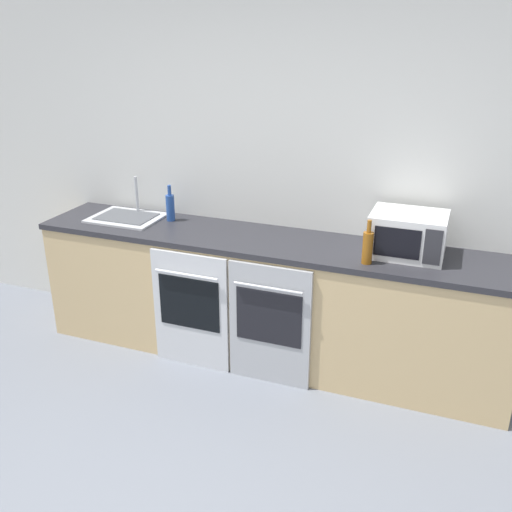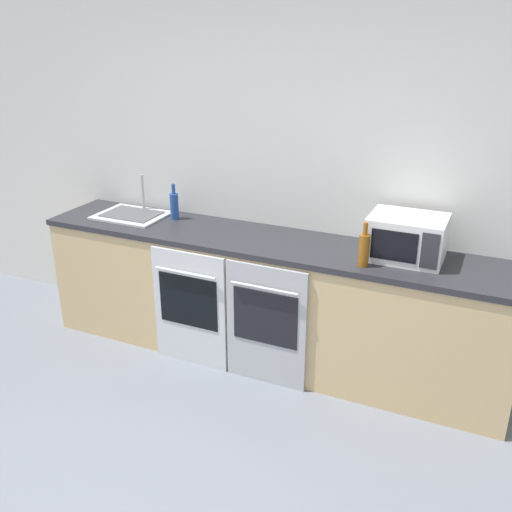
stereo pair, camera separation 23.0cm
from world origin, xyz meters
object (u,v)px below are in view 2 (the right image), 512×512
(oven_left, at_px, (190,308))
(microwave, at_px, (407,238))
(bottle_amber, at_px, (364,249))
(sink, at_px, (132,214))
(oven_right, at_px, (266,325))
(bottle_blue, at_px, (174,205))

(oven_left, bearing_deg, microwave, 14.60)
(microwave, distance_m, bottle_amber, 0.31)
(microwave, bearing_deg, sink, -179.84)
(oven_left, relative_size, bottle_amber, 3.10)
(oven_left, distance_m, oven_right, 0.58)
(oven_left, relative_size, sink, 1.66)
(oven_left, relative_size, bottle_blue, 3.18)
(microwave, distance_m, sink, 2.07)
(microwave, relative_size, bottle_blue, 1.71)
(oven_left, height_order, microwave, microwave)
(bottle_amber, relative_size, sink, 0.54)
(oven_left, distance_m, bottle_blue, 0.81)
(oven_right, xyz_separation_m, bottle_blue, (-0.94, 0.43, 0.59))
(bottle_blue, distance_m, sink, 0.36)
(bottle_amber, distance_m, bottle_blue, 1.55)
(oven_right, height_order, microwave, microwave)
(oven_right, distance_m, microwave, 1.07)
(bottle_amber, bearing_deg, oven_left, -173.74)
(bottle_amber, xyz_separation_m, sink, (-1.86, 0.22, -0.09))
(microwave, height_order, bottle_blue, microwave)
(oven_left, bearing_deg, bottle_blue, 129.70)
(bottle_blue, relative_size, sink, 0.52)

